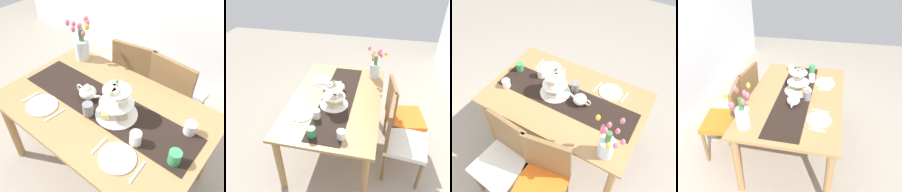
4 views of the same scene
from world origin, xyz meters
The scene contains 18 objects.
ground_plane centered at (0.00, 0.00, 0.00)m, with size 8.00×8.00×0.00m, color gray.
dining_table centered at (0.00, 0.00, 0.64)m, with size 1.53×0.98×0.74m.
chair_left centered at (-0.19, 0.72, 0.50)m, with size 0.49×0.49×0.91m.
chair_right centered at (0.22, 0.72, 0.50)m, with size 0.46×0.46×0.91m.
table_runner centered at (0.00, 0.02, 0.74)m, with size 1.41×0.35×0.00m, color black.
tiered_cake_stand centered at (0.12, 0.00, 0.84)m, with size 0.30×0.30×0.30m.
teapot centered at (-0.16, 0.00, 0.80)m, with size 0.24×0.13×0.14m.
tulip_vase centered at (-0.58, 0.37, 0.88)m, with size 0.26×0.24×0.40m.
cream_jug centered at (0.58, 0.18, 0.78)m, with size 0.08×0.08×0.09m, color white.
dinner_plate_left centered at (-0.35, -0.28, 0.74)m, with size 0.23×0.23×0.01m, color white.
fork_left centered at (-0.50, -0.28, 0.74)m, with size 0.02×0.15×0.01m, color silver.
knife_left centered at (-0.21, -0.28, 0.74)m, with size 0.01×0.17×0.01m, color silver.
dinner_plate_right centered at (0.35, -0.28, 0.74)m, with size 0.23×0.23×0.01m, color white.
fork_right centered at (0.20, -0.28, 0.74)m, with size 0.02×0.15×0.01m, color silver.
knife_right centered at (0.49, -0.28, 0.74)m, with size 0.01×0.17×0.01m, color silver.
mug_grey centered at (-0.04, -0.12, 0.79)m, with size 0.08×0.08×0.10m, color slate.
mug_white_text centered at (0.36, -0.12, 0.78)m, with size 0.08×0.08×0.10m, color white.
mug_orange centered at (0.62, -0.09, 0.78)m, with size 0.08×0.08×0.10m, color #389356.
Camera 4 is at (-2.07, -0.37, 2.07)m, focal length 37.45 mm.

